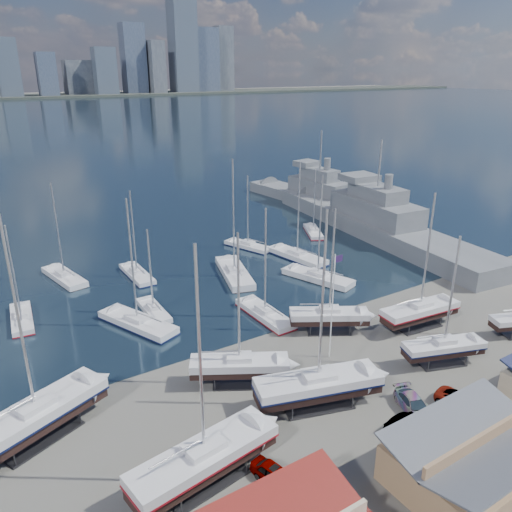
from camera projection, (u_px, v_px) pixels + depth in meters
ground at (330, 374)px, 49.27m from camera, size 1400.00×1400.00×0.00m
shed_grey at (477, 456)px, 35.87m from camera, size 12.60×8.40×4.17m
sailboat_cradle_0 at (37, 416)px, 39.95m from camera, size 12.24×7.68×18.96m
sailboat_cradle_1 at (205, 458)px, 35.62m from camera, size 11.88×4.83×18.45m
sailboat_cradle_2 at (239, 365)px, 47.08m from camera, size 9.34×6.90×15.22m
sailboat_cradle_3 at (318, 385)px, 43.93m from camera, size 11.81×6.32×18.20m
sailboat_cradle_4 at (329, 316)px, 56.60m from camera, size 8.89×6.70×14.61m
sailboat_cradle_5 at (444, 347)px, 50.31m from camera, size 8.72×5.03×13.78m
sailboat_cradle_6 at (420, 311)px, 57.64m from camera, size 10.14×3.84×16.00m
sailboat_moored_1 at (22, 319)px, 59.41m from camera, size 3.22×8.61×12.58m
sailboat_moored_2 at (65, 278)px, 71.20m from camera, size 4.51×10.10×14.73m
sailboat_moored_3 at (138, 324)px, 58.28m from camera, size 6.83×11.14×16.13m
sailboat_moored_4 at (154, 311)px, 61.51m from camera, size 2.32×7.57×11.34m
sailboat_moored_5 at (137, 275)px, 72.21m from camera, size 2.53×8.94×13.36m
sailboat_moored_6 at (265, 315)px, 60.48m from camera, size 2.79×9.64×14.36m
sailboat_moored_7 at (234, 274)px, 72.38m from camera, size 6.61×12.29×17.88m
sailboat_moored_8 at (248, 247)px, 83.85m from camera, size 5.21×8.96×12.93m
sailboat_moored_9 at (318, 278)px, 71.05m from camera, size 6.19×10.94×15.93m
sailboat_moored_10 at (297, 257)px, 79.10m from camera, size 4.74×11.19×16.21m
sailboat_moored_11 at (313, 232)px, 91.22m from camera, size 5.87×8.39×12.34m
naval_ship_east at (374, 225)px, 90.80m from camera, size 14.44×54.31×18.83m
naval_ship_west at (318, 199)px, 109.32m from camera, size 10.34×42.11×17.75m
car_a at (275, 475)px, 36.15m from camera, size 2.54×4.32×1.38m
car_b at (407, 423)px, 41.47m from camera, size 4.06×1.48×1.33m
car_c at (463, 402)px, 44.02m from camera, size 3.26×5.22×1.34m
car_d at (414, 405)px, 43.67m from camera, size 3.45×5.21×1.40m
flagpole at (333, 300)px, 50.02m from camera, size 1.02×0.12×11.48m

